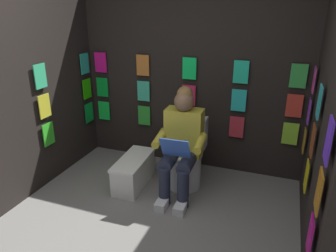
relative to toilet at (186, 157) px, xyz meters
name	(u,v)px	position (x,y,z in m)	size (l,w,h in m)	color
display_wall_back	(191,78)	(0.13, -0.56, 0.81)	(2.90, 0.14, 2.28)	black
display_wall_left	(328,118)	(-1.32, 0.50, 0.81)	(0.14, 2.02, 2.28)	black
display_wall_right	(36,87)	(1.58, 0.50, 0.81)	(0.14, 2.02, 2.28)	black
toilet	(186,157)	(0.00, 0.00, 0.00)	(0.41, 0.56, 0.77)	white
person_reading	(181,143)	(-0.01, 0.23, 0.27)	(0.54, 0.69, 1.19)	gold
comic_longbox_near	(134,172)	(0.55, 0.26, -0.16)	(0.33, 0.71, 0.34)	white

